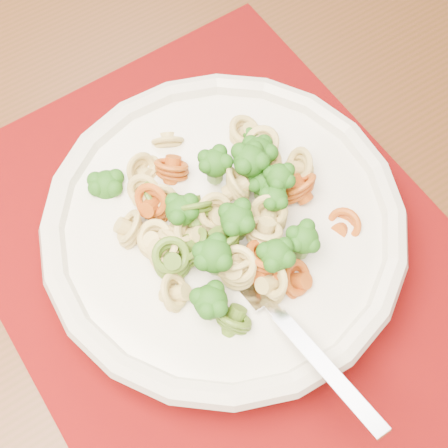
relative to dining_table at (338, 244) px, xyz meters
The scene contains 5 objects.
dining_table is the anchor object (origin of this frame).
placemat 0.17m from the dining_table, 116.66° to the right, with size 0.46×0.36×0.00m, color #640A04.
pasta_bowl 0.19m from the dining_table, 124.31° to the right, with size 0.29×0.29×0.05m.
pasta_broccoli_heap 0.20m from the dining_table, 124.31° to the right, with size 0.24×0.24×0.06m, color tan, non-canonical shape.
fork 0.21m from the dining_table, 97.47° to the right, with size 0.19×0.02×0.01m, color silver, non-canonical shape.
Camera 1 is at (0.31, -0.16, 1.22)m, focal length 50.00 mm.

